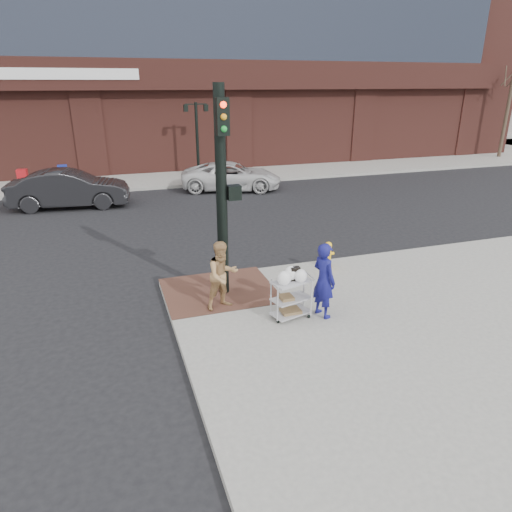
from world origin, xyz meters
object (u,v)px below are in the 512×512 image
object	(u,v)px
traffic_signal_pole	(223,188)
utility_cart	(291,295)
lamp_post	(197,132)
sedan_dark	(69,189)
woman_blue	(324,280)
minivan_white	(232,176)
pedestrian_tan	(223,275)
fire_hydrant	(328,254)

from	to	relation	value
traffic_signal_pole	utility_cart	bearing A→B (deg)	-58.55
lamp_post	utility_cart	xyz separation A→B (m)	(-1.41, -16.98, -1.93)
traffic_signal_pole	utility_cart	world-z (taller)	traffic_signal_pole
sedan_dark	lamp_post	bearing A→B (deg)	-50.20
woman_blue	sedan_dark	bearing A→B (deg)	8.72
lamp_post	utility_cart	distance (m)	17.14
minivan_white	utility_cart	world-z (taller)	minivan_white
sedan_dark	minivan_white	world-z (taller)	sedan_dark
traffic_signal_pole	woman_blue	size ratio (longest dim) A/B	2.87
pedestrian_tan	fire_hydrant	size ratio (longest dim) A/B	2.11
woman_blue	pedestrian_tan	size ratio (longest dim) A/B	1.06
pedestrian_tan	minivan_white	size ratio (longest dim) A/B	0.33
woman_blue	sedan_dark	distance (m)	14.04
utility_cart	fire_hydrant	xyz separation A→B (m)	(2.15, 2.42, -0.15)
woman_blue	fire_hydrant	distance (m)	2.98
traffic_signal_pole	utility_cart	size ratio (longest dim) A/B	4.18
traffic_signal_pole	sedan_dark	distance (m)	11.77
sedan_dark	minivan_white	distance (m)	7.72
sedan_dark	utility_cart	distance (m)	13.62
lamp_post	pedestrian_tan	size ratio (longest dim) A/B	2.44
lamp_post	traffic_signal_pole	xyz separation A→B (m)	(-2.48, -15.23, 0.21)
utility_cart	pedestrian_tan	bearing A→B (deg)	144.57
sedan_dark	minivan_white	xyz separation A→B (m)	(7.63, 1.16, -0.12)
lamp_post	woman_blue	distance (m)	17.21
lamp_post	fire_hydrant	xyz separation A→B (m)	(0.74, -14.56, -2.07)
pedestrian_tan	utility_cart	bearing A→B (deg)	-50.78
pedestrian_tan	fire_hydrant	bearing A→B (deg)	7.66
lamp_post	fire_hydrant	size ratio (longest dim) A/B	5.15
sedan_dark	utility_cart	size ratio (longest dim) A/B	4.16
woman_blue	sedan_dark	world-z (taller)	woman_blue
traffic_signal_pole	fire_hydrant	bearing A→B (deg)	11.81
minivan_white	fire_hydrant	xyz separation A→B (m)	(-0.30, -11.33, -0.15)
utility_cart	fire_hydrant	bearing A→B (deg)	48.42
woman_blue	traffic_signal_pole	bearing A→B (deg)	27.13
traffic_signal_pole	minivan_white	world-z (taller)	traffic_signal_pole
minivan_white	fire_hydrant	world-z (taller)	minivan_white
lamp_post	sedan_dark	world-z (taller)	lamp_post
lamp_post	minivan_white	xyz separation A→B (m)	(1.04, -3.22, -1.92)
pedestrian_tan	traffic_signal_pole	bearing A→B (deg)	56.83
lamp_post	woman_blue	bearing A→B (deg)	-92.31
utility_cart	woman_blue	bearing A→B (deg)	-11.87
minivan_white	sedan_dark	bearing A→B (deg)	115.48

